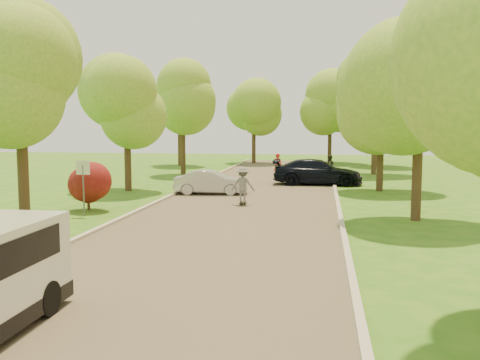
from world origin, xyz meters
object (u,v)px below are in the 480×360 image
Objects in this scene: silver_sedan at (211,182)px; person_striped at (278,166)px; longboard at (243,203)px; dark_sedan at (317,172)px; skateboarder at (243,185)px; person_olive at (329,167)px; street_sign at (83,176)px.

silver_sedan is 8.93m from person_striped.
dark_sedan is at bearing -107.34° from longboard.
person_olive is (3.93, 12.08, -0.09)m from skateboarder.
silver_sedan is at bearing 134.01° from dark_sedan.
dark_sedan reaches higher than silver_sedan.
dark_sedan is at bearing -50.24° from silver_sedan.
dark_sedan is 3.49m from person_olive.
person_olive is (3.37, 0.20, -0.03)m from person_striped.
skateboarder is 0.95× the size of person_striped.
person_striped reaches higher than longboard.
longboard is 0.51× the size of person_olive.
longboard is at bearing -152.17° from silver_sedan.
longboard is 12.72m from person_olive.
person_striped is at bearing 38.77° from dark_sedan.
person_striped is (0.56, 11.89, -0.06)m from skateboarder.
street_sign is 0.58× the size of silver_sedan.
street_sign reaches higher than person_olive.
person_striped is 1.04× the size of person_olive.
person_olive reaches higher than silver_sedan.
silver_sedan is (3.50, 7.27, -0.95)m from street_sign.
skateboarder reaches higher than dark_sedan.
street_sign is 1.29× the size of person_striped.
dark_sedan is 6.36× the size of longboard.
person_striped is (6.23, 15.77, -0.72)m from street_sign.
street_sign is at bearing 144.20° from dark_sedan.
street_sign is 8.12m from silver_sedan.
person_olive is (6.10, 8.69, 0.19)m from silver_sedan.
dark_sedan is 3.30× the size of skateboarder.
silver_sedan is at bearing 92.50° from person_striped.
person_olive reaches higher than longboard.
silver_sedan is 2.31× the size of person_olive.
street_sign is at bearing 88.75° from person_striped.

